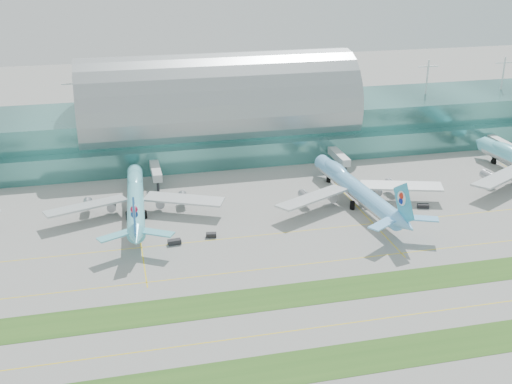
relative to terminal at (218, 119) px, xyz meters
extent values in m
plane|color=gray|center=(-0.01, -128.79, -14.23)|extent=(700.00, 700.00, 0.00)
cube|color=#3D7A75|center=(-0.01, 1.21, -4.23)|extent=(340.00, 42.00, 20.00)
cube|color=#3D7A75|center=(-0.01, -22.79, -9.23)|extent=(340.00, 8.00, 10.00)
ellipsoid|color=#9EA5A8|center=(-0.01, 1.21, 5.77)|extent=(340.00, 46.20, 16.17)
cylinder|color=white|center=(-0.01, 1.21, 13.77)|extent=(0.80, 0.80, 16.00)
cube|color=#B2B7B7|center=(-31.01, -33.79, -8.73)|extent=(3.50, 22.00, 3.00)
cylinder|color=black|center=(-31.01, -43.79, -12.23)|extent=(1.00, 1.00, 4.00)
cube|color=#B2B7B7|center=(43.99, -33.79, -8.73)|extent=(3.50, 22.00, 3.00)
cylinder|color=black|center=(43.99, -43.79, -12.23)|extent=(1.00, 1.00, 4.00)
cube|color=#B2B7B7|center=(118.99, -33.79, -8.73)|extent=(3.50, 22.00, 3.00)
cylinder|color=black|center=(118.99, -43.79, -12.23)|extent=(1.00, 1.00, 4.00)
cube|color=#2D591E|center=(-0.01, -156.79, -14.19)|extent=(420.00, 12.00, 0.08)
cube|color=#2D591E|center=(-0.01, -126.79, -14.19)|extent=(420.00, 12.00, 0.08)
cube|color=yellow|center=(-0.01, -142.79, -14.22)|extent=(420.00, 0.35, 0.01)
cube|color=yellow|center=(-0.01, -110.79, -14.22)|extent=(420.00, 0.35, 0.01)
cube|color=yellow|center=(-0.01, -88.79, -14.22)|extent=(420.00, 0.35, 0.01)
cylinder|color=#64CEDE|center=(-40.31, -62.97, -8.60)|extent=(8.53, 57.44, 5.72)
ellipsoid|color=#64CEDE|center=(-39.52, -46.97, -7.02)|extent=(6.29, 17.64, 4.08)
cone|color=#64CEDE|center=(-38.79, -32.18, -8.60)|extent=(5.94, 4.89, 5.72)
cone|color=#64CEDE|center=(-41.90, -95.24, -7.49)|extent=(5.84, 8.57, 5.44)
cube|color=silver|center=(-57.00, -64.00, -8.97)|extent=(28.44, 15.66, 1.13)
cylinder|color=gray|center=(-52.60, -59.22, -10.90)|extent=(3.38, 5.23, 3.14)
cube|color=silver|center=(-23.81, -65.63, -8.97)|extent=(28.05, 17.93, 1.13)
cylinder|color=gray|center=(-27.71, -60.45, -10.90)|extent=(3.38, 5.23, 3.14)
cube|color=blue|center=(-41.81, -93.40, -1.67)|extent=(1.15, 12.14, 13.31)
cylinder|color=white|center=(-41.76, -92.47, -0.29)|extent=(1.05, 4.47, 4.43)
cylinder|color=black|center=(-39.24, -41.25, -12.84)|extent=(1.66, 1.66, 2.77)
cylinder|color=black|center=(-43.26, -66.52, -12.84)|extent=(1.66, 1.66, 2.77)
cylinder|color=black|center=(-37.73, -66.79, -12.84)|extent=(1.66, 1.66, 2.77)
cylinder|color=#72C0FA|center=(37.23, -71.60, -8.27)|extent=(11.49, 60.83, 6.05)
ellipsoid|color=#72C0FA|center=(35.70, -54.72, -6.61)|extent=(7.39, 18.85, 4.31)
cone|color=#72C0FA|center=(34.29, -39.13, -8.27)|extent=(6.47, 5.41, 6.05)
cone|color=#72C0FA|center=(40.32, -105.63, -7.10)|extent=(6.52, 9.27, 5.75)
cube|color=silver|center=(19.91, -75.13, -8.66)|extent=(29.41, 19.92, 1.19)
cylinder|color=gray|center=(23.81, -69.49, -10.71)|extent=(3.79, 5.65, 3.32)
cube|color=silver|center=(54.91, -71.96, -8.66)|extent=(30.16, 15.51, 1.19)
cylinder|color=gray|center=(50.06, -67.11, -10.71)|extent=(3.79, 5.65, 3.32)
cube|color=#2FAAD4|center=(40.14, -103.69, -0.95)|extent=(1.74, 12.83, 14.07)
cylinder|color=white|center=(40.05, -102.72, 0.51)|extent=(1.30, 4.75, 4.69)
cylinder|color=black|center=(35.16, -48.69, -12.76)|extent=(1.76, 1.76, 2.93)
cylinder|color=black|center=(34.67, -75.76, -12.76)|extent=(1.76, 1.76, 2.93)
cylinder|color=black|center=(40.50, -75.23, -12.76)|extent=(1.76, 1.76, 2.93)
ellipsoid|color=#68D2E4|center=(111.33, -50.64, -6.09)|extent=(8.46, 20.24, 4.60)
cone|color=#68D2E4|center=(109.32, -34.04, -7.87)|extent=(7.04, 5.95, 6.46)
cube|color=#B8BDBF|center=(95.14, -72.94, -8.29)|extent=(31.17, 22.00, 1.27)
cylinder|color=#999AA1|center=(99.12, -66.78, -10.47)|extent=(4.21, 6.12, 3.54)
cylinder|color=black|center=(110.55, -44.23, -12.66)|extent=(1.88, 1.88, 3.13)
cube|color=black|center=(-29.98, -88.91, -13.43)|extent=(4.29, 2.36, 1.59)
cube|color=black|center=(-17.85, -86.52, -13.50)|extent=(3.61, 2.39, 1.45)
cube|color=#CE9F0C|center=(44.50, -91.79, -13.41)|extent=(3.66, 2.58, 1.64)
cube|color=black|center=(59.65, -80.53, -13.50)|extent=(4.43, 2.97, 1.46)
camera|label=1|loc=(-46.02, -270.97, 77.91)|focal=45.00mm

